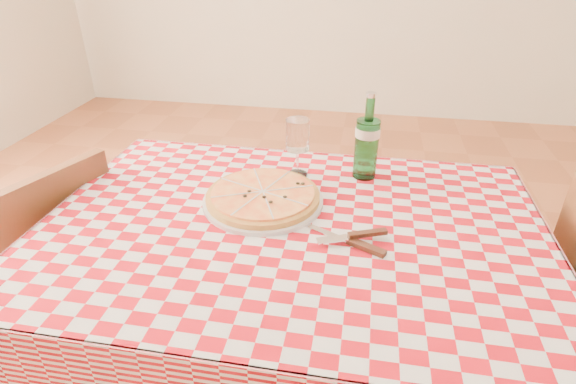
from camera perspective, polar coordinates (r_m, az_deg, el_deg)
name	(u,v)px	position (r m, az deg, el deg)	size (l,w,h in m)	color
dining_table	(291,254)	(1.22, 0.43, -7.92)	(1.20, 0.80, 0.75)	brown
tablecloth	(292,225)	(1.17, 0.45, -4.25)	(1.30, 0.90, 0.01)	#9F0914
chair_far	(57,263)	(1.67, -27.29, -8.01)	(0.48, 0.48, 0.83)	brown
pizza_plate	(263,195)	(1.25, -3.20, -0.44)	(0.34, 0.34, 0.04)	gold
water_bottle	(367,136)	(1.36, 10.04, 6.98)	(0.07, 0.07, 0.26)	#1A6B2C
wine_glass	(297,148)	(1.36, 1.20, 5.59)	(0.07, 0.07, 0.18)	white
cutlery	(348,238)	(1.10, 7.64, -5.78)	(0.25, 0.21, 0.03)	silver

